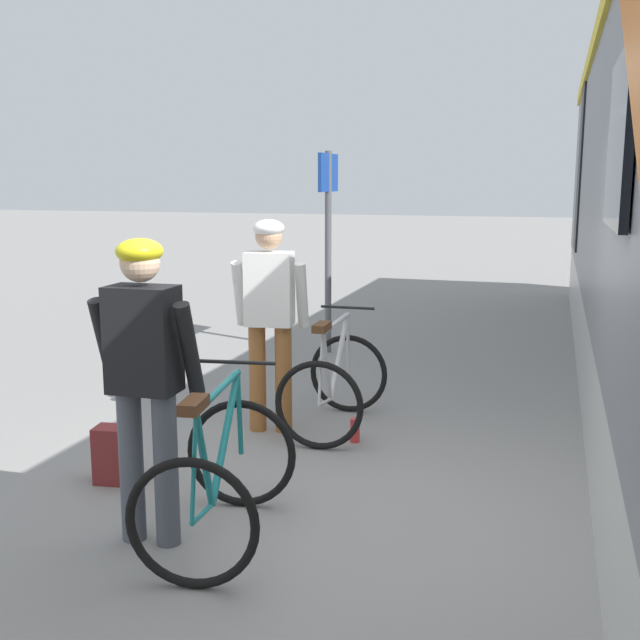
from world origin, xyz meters
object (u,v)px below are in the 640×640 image
at_px(bicycle_far_silver, 334,383).
at_px(backpack_on_platform, 116,455).
at_px(cyclist_far_in_white, 270,306).
at_px(bicycle_near_teal, 219,477).
at_px(platform_sign_post, 328,218).
at_px(water_bottle_near_the_bikes, 355,430).
at_px(cyclist_near_in_dark, 145,365).

bearing_deg(bicycle_far_silver, backpack_on_platform, -126.20).
distance_m(cyclist_far_in_white, bicycle_far_silver, 0.84).
xyz_separation_m(bicycle_near_teal, platform_sign_post, (-0.81, 4.96, 1.22)).
relative_size(backpack_on_platform, water_bottle_near_the_bikes, 2.06).
relative_size(bicycle_far_silver, platform_sign_post, 0.46).
distance_m(backpack_on_platform, platform_sign_post, 4.58).
relative_size(bicycle_near_teal, backpack_on_platform, 2.91).
bearing_deg(platform_sign_post, cyclist_near_in_dark, -85.30).
bearing_deg(backpack_on_platform, bicycle_near_teal, -37.98).
height_order(cyclist_near_in_dark, backpack_on_platform, cyclist_near_in_dark).
height_order(cyclist_near_in_dark, platform_sign_post, platform_sign_post).
distance_m(cyclist_near_in_dark, bicycle_far_silver, 2.39).
bearing_deg(platform_sign_post, bicycle_far_silver, -72.54).
distance_m(water_bottle_near_the_bikes, platform_sign_post, 3.59).
relative_size(water_bottle_near_the_bikes, platform_sign_post, 0.08).
bearing_deg(bicycle_near_teal, water_bottle_near_the_bikes, 80.66).
bearing_deg(water_bottle_near_the_bikes, cyclist_near_in_dark, -109.55).
height_order(cyclist_near_in_dark, bicycle_far_silver, cyclist_near_in_dark).
bearing_deg(backpack_on_platform, cyclist_far_in_white, 57.43).
bearing_deg(backpack_on_platform, platform_sign_post, 78.96).
height_order(backpack_on_platform, water_bottle_near_the_bikes, backpack_on_platform).
distance_m(bicycle_near_teal, water_bottle_near_the_bikes, 1.96).
relative_size(cyclist_near_in_dark, water_bottle_near_the_bikes, 9.06).
xyz_separation_m(cyclist_near_in_dark, cyclist_far_in_white, (-0.04, 2.07, 0.00)).
relative_size(cyclist_far_in_white, bicycle_near_teal, 1.51).
relative_size(bicycle_far_silver, water_bottle_near_the_bikes, 5.62).
relative_size(bicycle_near_teal, bicycle_far_silver, 1.07).
bearing_deg(bicycle_near_teal, platform_sign_post, 99.28).
bearing_deg(bicycle_near_teal, cyclist_near_in_dark, -167.45).
distance_m(cyclist_near_in_dark, cyclist_far_in_white, 2.07).
relative_size(cyclist_far_in_white, backpack_on_platform, 4.40).
height_order(cyclist_far_in_white, bicycle_far_silver, cyclist_far_in_white).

